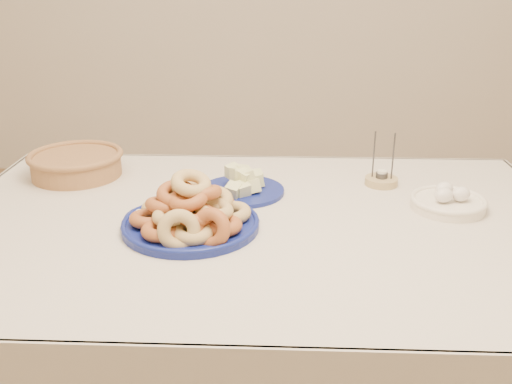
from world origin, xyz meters
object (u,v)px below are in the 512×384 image
melon_plate (243,185)px  wicker_basket (76,163)px  donut_platter (191,213)px  candle_holder (381,180)px  dining_table (257,255)px  brownie_plate (164,216)px  egg_bowl (448,201)px

melon_plate → wicker_basket: bearing=166.3°
melon_plate → wicker_basket: 0.56m
donut_platter → wicker_basket: 0.58m
wicker_basket → candle_holder: 0.97m
donut_platter → candle_holder: 0.64m
dining_table → candle_holder: size_ratio=10.13×
melon_plate → brownie_plate: 0.28m
dining_table → egg_bowl: (0.53, 0.10, 0.13)m
wicker_basket → candle_holder: candle_holder is taller
brownie_plate → donut_platter: bearing=-34.3°
wicker_basket → egg_bowl: size_ratio=1.21×
melon_plate → wicker_basket: (-0.55, 0.13, 0.02)m
melon_plate → candle_holder: bearing=12.0°
wicker_basket → egg_bowl: bearing=-11.4°
dining_table → melon_plate: size_ratio=5.09×
egg_bowl → dining_table: bearing=-169.5°
egg_bowl → donut_platter: bearing=-166.8°
brownie_plate → wicker_basket: size_ratio=0.82×
wicker_basket → brownie_plate: bearing=-43.8°
candle_holder → egg_bowl: (0.15, -0.18, 0.01)m
donut_platter → egg_bowl: size_ratio=1.36×
dining_table → wicker_basket: wicker_basket is taller
donut_platter → candle_holder: candle_holder is taller
donut_platter → brownie_plate: donut_platter is taller
brownie_plate → candle_holder: candle_holder is taller
dining_table → candle_holder: candle_holder is taller
candle_holder → melon_plate: bearing=-168.0°
donut_platter → brownie_plate: size_ratio=1.37×
melon_plate → wicker_basket: size_ratio=1.00×
egg_bowl → melon_plate: bearing=170.9°
wicker_basket → melon_plate: bearing=-13.7°
brownie_plate → egg_bowl: 0.79m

